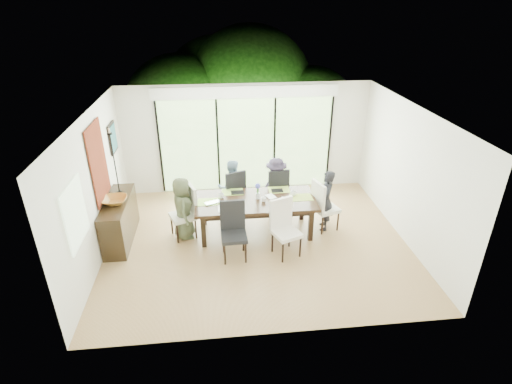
{
  "coord_description": "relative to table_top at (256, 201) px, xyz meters",
  "views": [
    {
      "loc": [
        -0.77,
        -6.83,
        4.56
      ],
      "look_at": [
        0.0,
        0.25,
        1.0
      ],
      "focal_mm": 28.0,
      "sensor_mm": 36.0,
      "label": 1
    }
  ],
  "objects": [
    {
      "name": "papers",
      "position": [
        0.7,
        -0.05,
        0.03
      ],
      "size": [
        0.31,
        0.23,
        0.0
      ],
      "primitive_type": "cube",
      "color": "white",
      "rests_on": "table_top"
    },
    {
      "name": "art_canvas",
      "position": [
        -2.95,
        1.34,
        1.01
      ],
      "size": [
        0.01,
        0.45,
        0.55
      ],
      "primitive_type": "cube",
      "color": "#194C51",
      "rests_on": "wall_left"
    },
    {
      "name": "hyacinth_blooms",
      "position": [
        0.05,
        0.05,
        0.32
      ],
      "size": [
        0.11,
        0.11,
        0.11
      ],
      "primitive_type": "sphere",
      "color": "#4A4DBA",
      "rests_on": "table_top"
    },
    {
      "name": "art_frame",
      "position": [
        -2.97,
        1.34,
        1.01
      ],
      "size": [
        0.03,
        0.55,
        0.65
      ],
      "primitive_type": "cube",
      "color": "black",
      "rests_on": "wall_left"
    },
    {
      "name": "placemat_paper",
      "position": [
        -0.55,
        -0.3,
        0.03
      ],
      "size": [
        0.45,
        0.33,
        0.01
      ],
      "primitive_type": "cube",
      "color": "white",
      "rests_on": "table_top"
    },
    {
      "name": "sideboard",
      "position": [
        -2.76,
        0.01,
        -0.29
      ],
      "size": [
        0.45,
        1.59,
        0.9
      ],
      "primitive_type": "cube",
      "color": "black",
      "rests_on": "floor"
    },
    {
      "name": "hyacinth_stems",
      "position": [
        0.05,
        0.05,
        0.22
      ],
      "size": [
        0.04,
        0.04,
        0.16
      ],
      "primitive_type": "cylinder",
      "color": "#337226",
      "rests_on": "table_top"
    },
    {
      "name": "placemat_far_l",
      "position": [
        -0.45,
        0.4,
        0.03
      ],
      "size": [
        0.45,
        0.33,
        0.01
      ],
      "primitive_type": "cube",
      "color": "#7FA63B",
      "rests_on": "table_top"
    },
    {
      "name": "foliage_right",
      "position": [
        2.2,
        4.64,
        0.52
      ],
      "size": [
        2.8,
        2.8,
        2.8
      ],
      "primitive_type": "sphere",
      "color": "#14380F",
      "rests_on": "ground"
    },
    {
      "name": "table_top",
      "position": [
        0.0,
        0.0,
        0.0
      ],
      "size": [
        2.46,
        1.13,
        0.06
      ],
      "primitive_type": "cube",
      "color": "black",
      "rests_on": "floor"
    },
    {
      "name": "candlestick_pan",
      "position": [
        -2.76,
        0.36,
        1.42
      ],
      "size": [
        0.1,
        0.1,
        0.03
      ],
      "primitive_type": "cylinder",
      "color": "black",
      "rests_on": "sideboard"
    },
    {
      "name": "deck",
      "position": [
        -0.0,
        3.04,
        -0.79
      ],
      "size": [
        6.0,
        1.8,
        0.1
      ],
      "primitive_type": "cube",
      "color": "#4E3221",
      "rests_on": "ground"
    },
    {
      "name": "platter_base",
      "position": [
        -0.55,
        -0.3,
        0.05
      ],
      "size": [
        0.27,
        0.27,
        0.02
      ],
      "primitive_type": "cube",
      "color": "white",
      "rests_on": "table_top"
    },
    {
      "name": "cup_b",
      "position": [
        0.15,
        -0.1,
        0.08
      ],
      "size": [
        0.14,
        0.14,
        0.09
      ],
      "primitive_type": "imported",
      "rotation": [
        0.0,
        0.0,
        2.14
      ],
      "color": "white",
      "rests_on": "table_top"
    },
    {
      "name": "ceiling",
      "position": [
        -0.0,
        -0.36,
        1.97
      ],
      "size": [
        6.0,
        5.0,
        0.01
      ],
      "primitive_type": "cube",
      "color": "white",
      "rests_on": "wall_back"
    },
    {
      "name": "mullion_c",
      "position": [
        0.7,
        2.1,
        0.46
      ],
      "size": [
        0.05,
        0.04,
        2.3
      ],
      "primitive_type": "cube",
      "color": "black",
      "rests_on": "wall_back"
    },
    {
      "name": "rail_top",
      "position": [
        -0.0,
        3.84,
        -0.19
      ],
      "size": [
        6.0,
        0.08,
        0.06
      ],
      "primitive_type": "cube",
      "color": "#4F3422",
      "rests_on": "deck"
    },
    {
      "name": "foliage_far",
      "position": [
        -0.6,
        6.14,
        0.88
      ],
      "size": [
        3.6,
        3.6,
        3.6
      ],
      "primitive_type": "sphere",
      "color": "#14380F",
      "rests_on": "ground"
    },
    {
      "name": "blinds_header",
      "position": [
        -0.0,
        2.1,
        1.76
      ],
      "size": [
        4.4,
        0.06,
        0.28
      ],
      "primitive_type": "cube",
      "color": "white",
      "rests_on": "wall_back"
    },
    {
      "name": "cup_a",
      "position": [
        -0.7,
        0.15,
        0.08
      ],
      "size": [
        0.17,
        0.17,
        0.1
      ],
      "primitive_type": "imported",
      "rotation": [
        0.0,
        0.0,
        0.55
      ],
      "color": "white",
      "rests_on": "table_top"
    },
    {
      "name": "platter_snacks",
      "position": [
        -0.55,
        -0.3,
        0.07
      ],
      "size": [
        0.21,
        0.21,
        0.01
      ],
      "primitive_type": "cube",
      "color": "#CB6C17",
      "rests_on": "table_top"
    },
    {
      "name": "chair_far_right",
      "position": [
        0.55,
        0.85,
        -0.17
      ],
      "size": [
        0.53,
        0.53,
        1.13
      ],
      "primitive_type": null,
      "rotation": [
        0.0,
        0.0,
        3.27
      ],
      "color": "black",
      "rests_on": "floor"
    },
    {
      "name": "table_leg_fr",
      "position": [
        1.08,
        -0.43,
        -0.39
      ],
      "size": [
        0.09,
        0.09,
        0.71
      ],
      "primitive_type": "cube",
      "color": "black",
      "rests_on": "floor"
    },
    {
      "name": "glass_doors",
      "position": [
        -0.0,
        2.11,
        0.46
      ],
      "size": [
        4.2,
        0.02,
        2.3
      ],
      "primitive_type": "cube",
      "color": "#598C3F",
      "rests_on": "wall_back"
    },
    {
      "name": "mullion_d",
      "position": [
        2.1,
        2.1,
        0.46
      ],
      "size": [
        0.05,
        0.04,
        2.3
      ],
      "primitive_type": "cube",
      "color": "black",
      "rests_on": "wall_back"
    },
    {
      "name": "chair_near_right",
      "position": [
        0.5,
        -0.87,
        -0.17
      ],
      "size": [
        0.61,
        0.61,
        1.13
      ],
      "primitive_type": null,
      "rotation": [
        0.0,
        0.0,
        0.38
      ],
      "color": "white",
      "rests_on": "floor"
    },
    {
      "name": "candlestick_base",
      "position": [
        -2.76,
        0.36,
        0.18
      ],
      "size": [
        0.1,
        0.1,
        0.04
      ],
      "primitive_type": "cylinder",
      "color": "black",
      "rests_on": "sideboard"
    },
    {
      "name": "bowl",
      "position": [
        -2.76,
        -0.09,
        0.21
      ],
      "size": [
        0.47,
        0.47,
        0.12
      ],
      "primitive_type": "imported",
      "color": "#965F20",
      "rests_on": "sideboard"
    },
    {
      "name": "floor",
      "position": [
        -0.0,
        -0.36,
        -0.74
      ],
      "size": [
        6.0,
        5.0,
        0.01
      ],
      "primitive_type": "cube",
      "color": "brown",
      "rests_on": "ground"
    },
    {
      "name": "chair_right_end",
      "position": [
        1.5,
        -0.0,
        -0.17
      ],
      "size": [
        0.59,
        0.59,
        1.13
      ],
      "primitive_type": null,
      "rotation": [
        0.0,
        0.0,
        1.88
      ],
      "color": "white",
      "rests_on": "floor"
    },
    {
      "name": "foliage_left",
      "position": [
        -1.8,
        4.84,
        0.7
      ],
      "size": [
        3.2,
        3.2,
        3.2
      ],
      "primitive_type": "sphere",
      "color": "#14380F",
      "rests_on": "ground"
    },
    {
      "name": "chair_far_left",
      "position": [
        -0.45,
        0.85,
        -0.17
      ],
      "size": [
        0.62,
        0.62,
        1.13
      ],
      "primitive_type": null,
      "rotation": [
        0.0,
        0.0,
        3.54
      ],
      "color": "black",
      "rests_on": "floor"
    },
    {
      "name": "table_leg_br",
      "position": [
        1.08,
        0.43,
        -0.39
      ],
      "size": [
        0.09,
        0.09,
        0.71
      ],
      "primitive_type": "cube",
      "color": "black",
      "rests_on": "floor"
    },
    {
      "name": "wall_front",
      "position": [
        -0.0,
        -2.87,
        0.61
      ],
      "size": [
        6.0,
        0.02,
        2.7
      ],
      "primitive_type": "cube",
      "color": "silver",
      "rests_on": "floor"
    },
    {
      "name": "cup_c",
      "position": [
        0.8,
        0.1,
        0.08
      ],
      "size": [
        0.17,
        0.17,
        0.1
      ],
      "primitive_type": "imported",
      "rotation": [
        0.0,
        0.0,
        3.69
      ],
      "color": "white",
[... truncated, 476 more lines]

